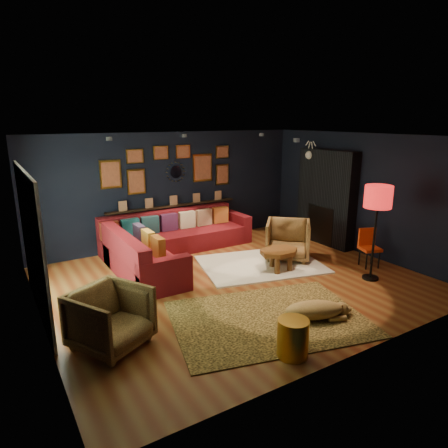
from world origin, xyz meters
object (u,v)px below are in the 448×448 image
pouf (144,258)px  floor_lamp (378,201)px  armchair_right (288,238)px  sectional (165,244)px  armchair_left (110,316)px  gold_stool (293,338)px  orange_chair (369,244)px  dog (314,307)px  coffee_table (279,254)px

pouf → floor_lamp: (3.40, -2.70, 1.28)m
armchair_right → floor_lamp: 2.04m
sectional → pouf: bearing=-152.1°
armchair_left → floor_lamp: floor_lamp is taller
sectional → pouf: size_ratio=6.35×
gold_stool → floor_lamp: 3.34m
orange_chair → floor_lamp: (-0.51, -0.50, 1.04)m
orange_chair → pouf: bearing=170.6°
pouf → orange_chair: (3.92, -2.20, 0.24)m
pouf → dog: size_ratio=0.45×
pouf → armchair_left: size_ratio=0.61×
sectional → floor_lamp: bearing=-46.9°
pouf → dog: dog is taller
sectional → armchair_right: 2.59m
armchair_left → gold_stool: bearing=-65.3°
coffee_table → armchair_right: size_ratio=0.91×
sectional → floor_lamp: floor_lamp is taller
coffee_table → orange_chair: bearing=-21.8°
pouf → floor_lamp: floor_lamp is taller
coffee_table → dog: bearing=-113.4°
pouf → orange_chair: 4.50m
gold_stool → floor_lamp: (2.89, 1.15, 1.24)m
sectional → pouf: (-0.58, -0.31, -0.11)m
orange_chair → floor_lamp: floor_lamp is taller
armchair_left → floor_lamp: size_ratio=0.50×
sectional → armchair_right: size_ratio=3.74×
sectional → coffee_table: size_ratio=4.11×
armchair_left → orange_chair: 5.27m
armchair_right → sectional: bearing=-170.0°
armchair_right → floor_lamp: floor_lamp is taller
armchair_left → gold_stool: (1.87, -1.39, -0.19)m
coffee_table → armchair_left: (-3.54, -0.95, 0.08)m
gold_stool → dog: gold_stool is taller
sectional → dog: 3.70m
orange_chair → dog: size_ratio=0.64×
coffee_table → gold_stool: bearing=-125.5°
sectional → gold_stool: bearing=-90.9°
armchair_left → dog: bearing=-45.6°
armchair_right → gold_stool: size_ratio=1.85×
sectional → orange_chair: 4.17m
orange_chair → floor_lamp: bearing=-115.7°
armchair_left → dog: size_ratio=0.74×
armchair_right → orange_chair: size_ratio=1.19×
floor_lamp → dog: floor_lamp is taller
coffee_table → armchair_right: bearing=37.5°
armchair_right → orange_chair: bearing=-4.1°
pouf → gold_stool: gold_stool is taller
dog → coffee_table: bearing=90.1°
pouf → floor_lamp: bearing=-38.4°
gold_stool → orange_chair: orange_chair is taller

